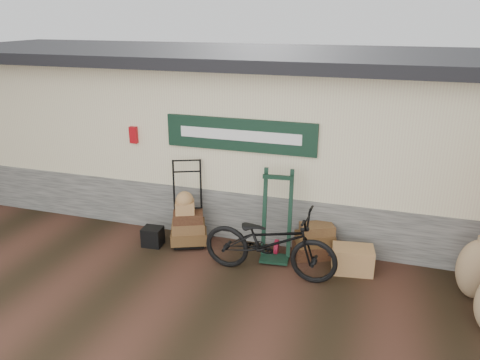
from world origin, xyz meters
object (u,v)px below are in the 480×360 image
Objects in this scene: porter_trolley at (188,202)px; green_barrow at (277,216)px; black_trunk at (153,237)px; suitcase_stack at (315,240)px; bicycle at (270,238)px; wicker_hamper at (352,259)px.

green_barrow is at bearing -26.35° from porter_trolley.
suitcase_stack is at bearing 9.62° from black_trunk.
green_barrow is 4.51× the size of black_trunk.
porter_trolley is 0.71× the size of bicycle.
green_barrow is 2.27× the size of suitcase_stack.
wicker_hamper is at bearing -24.92° from suitcase_stack.
porter_trolley is at bearing 170.99° from green_barrow.
wicker_hamper is at bearing -26.34° from porter_trolley.
black_trunk is 0.16× the size of bicycle.
suitcase_stack is (0.61, 0.23, -0.46)m from green_barrow.
black_trunk is (-2.76, -0.47, -0.13)m from suitcase_stack.
green_barrow reaches higher than black_trunk.
suitcase_stack reaches higher than black_trunk.
green_barrow is 0.80m from suitcase_stack.
suitcase_stack is 0.72m from wicker_hamper.
suitcase_stack is 1.98× the size of black_trunk.
green_barrow is (1.61, -0.10, 0.00)m from porter_trolley.
porter_trolley is 2.38× the size of wicker_hamper.
bicycle is at bearing -44.47° from porter_trolley.
porter_trolley is 4.48× the size of black_trunk.
black_trunk is at bearing -179.27° from green_barrow.
wicker_hamper is 0.30× the size of bicycle.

